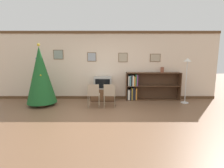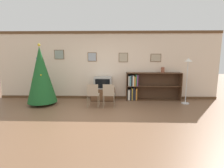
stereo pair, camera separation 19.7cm
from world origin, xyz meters
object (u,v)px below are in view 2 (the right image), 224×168
Objects in this scene: folding_chair_left at (93,94)px; standing_lamp at (188,69)px; tv_console at (103,94)px; vase at (163,70)px; bookshelf at (144,87)px; christmas_tree at (41,75)px; folding_chair_right at (109,94)px; television at (103,83)px.

standing_lamp is (3.35, 0.58, 0.80)m from folding_chair_left.
tv_console is 2.51m from vase.
bookshelf is 0.98m from vase.
standing_lamp reaches higher than folding_chair_left.
christmas_tree is 1.30× the size of standing_lamp.
folding_chair_right is at bearing -7.24° from christmas_tree.
folding_chair_left is 3.87× the size of vase.
bookshelf is at bearing 3.95° from television.
christmas_tree reaches higher than bookshelf.
tv_console is 1.37× the size of television.
christmas_tree reaches higher than standing_lamp.
vase is at bearing -1.11° from bookshelf.
vase is 0.13× the size of standing_lamp.
christmas_tree is 10.24× the size of vase.
christmas_tree reaches higher than tv_console.
bookshelf is at bearing 29.85° from folding_chair_left.
standing_lamp is (3.08, -0.38, 0.57)m from television.
christmas_tree is 4.53m from vase.
vase is at bearing 2.33° from tv_console.
standing_lamp reaches higher than bookshelf.
christmas_tree is at bearing 170.72° from folding_chair_left.
folding_chair_right is (0.27, -0.97, -0.24)m from television.
television is at bearing 17.08° from christmas_tree.
christmas_tree reaches higher than folding_chair_left.
christmas_tree is 2.27m from television.
bookshelf is 1.28× the size of standing_lamp.
christmas_tree reaches higher than vase.
christmas_tree is at bearing -162.85° from tv_console.
bookshelf reaches higher than folding_chair_right.
vase is (2.59, 1.06, 0.73)m from folding_chair_left.
folding_chair_left is 2.16m from bookshelf.
tv_console is at bearing -176.14° from bookshelf.
christmas_tree is 2.35× the size of tv_console.
television is (2.15, 0.66, -0.37)m from christmas_tree.
standing_lamp is at bearing 3.02° from christmas_tree.
folding_chair_left is at bearing -105.55° from television.
television is 1.62m from bookshelf.
standing_lamp is (3.08, -0.39, 1.03)m from tv_console.
vase is (2.05, 1.06, 0.73)m from folding_chair_right.
folding_chair_right is 2.98m from standing_lamp.
folding_chair_right is 2.42m from vase.
bookshelf is (3.75, 0.77, -0.55)m from christmas_tree.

